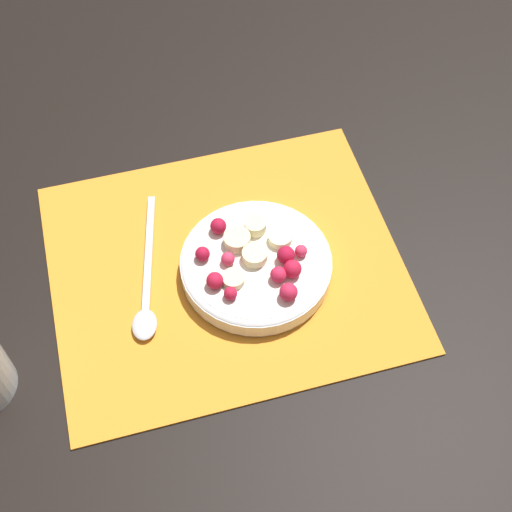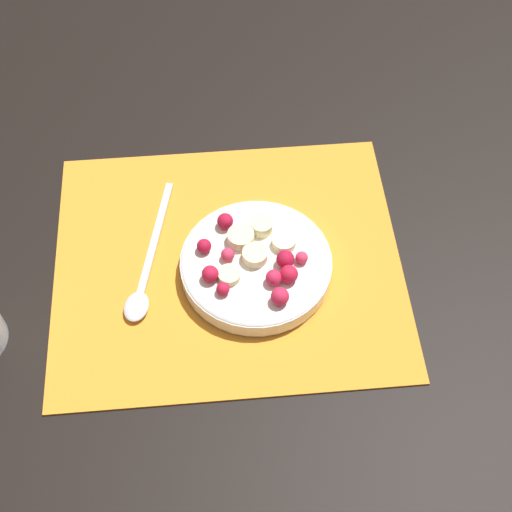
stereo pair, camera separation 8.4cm
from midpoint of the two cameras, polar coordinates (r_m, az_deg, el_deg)
ground_plane at (r=0.88m, az=-5.14°, el=-1.06°), size 3.00×3.00×0.00m
placemat at (r=0.88m, az=-5.15°, el=-0.95°), size 0.43×0.36×0.01m
fruit_bowl at (r=0.85m, az=-2.82°, el=-0.79°), size 0.18×0.18×0.05m
spoon at (r=0.86m, az=-11.55°, el=-3.25°), size 0.07×0.21×0.01m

